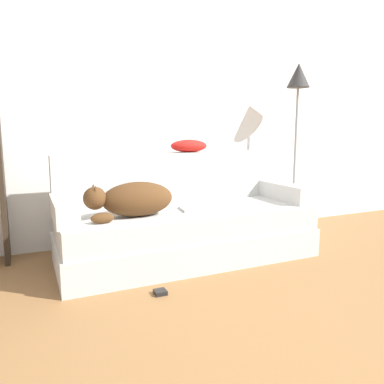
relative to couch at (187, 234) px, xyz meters
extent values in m
cube|color=white|center=(0.18, 0.70, 1.14)|extent=(8.03, 0.06, 2.70)
cube|color=silver|center=(0.00, 0.00, -0.09)|extent=(2.06, 0.83, 0.23)
cube|color=silver|center=(0.00, -0.01, 0.12)|extent=(2.02, 0.79, 0.19)
cube|color=silver|center=(0.00, 0.35, 0.43)|extent=(2.02, 0.15, 0.43)
cube|color=silver|center=(-0.95, -0.01, 0.29)|extent=(0.15, 0.64, 0.15)
cube|color=silver|center=(0.95, -0.01, 0.29)|extent=(0.15, 0.64, 0.15)
ellipsoid|color=#513319|center=(-0.44, -0.10, 0.34)|extent=(0.53, 0.28, 0.25)
sphere|color=#513319|center=(-0.75, -0.10, 0.37)|extent=(0.16, 0.16, 0.16)
cone|color=#513319|center=(-0.75, -0.14, 0.43)|extent=(0.06, 0.06, 0.07)
cone|color=#513319|center=(-0.75, -0.05, 0.43)|extent=(0.06, 0.06, 0.07)
ellipsoid|color=#513319|center=(-0.73, -0.22, 0.25)|extent=(0.16, 0.07, 0.08)
cube|color=#B7B7BC|center=(0.10, -0.08, 0.22)|extent=(0.38, 0.26, 0.02)
ellipsoid|color=red|center=(0.17, 0.34, 0.70)|extent=(0.34, 0.21, 0.11)
cylinder|color=gray|center=(1.38, 0.37, -0.19)|extent=(0.28, 0.28, 0.02)
cylinder|color=gray|center=(1.38, 0.37, 0.54)|extent=(0.02, 0.02, 1.45)
cone|color=#333333|center=(1.38, 0.37, 1.39)|extent=(0.23, 0.23, 0.24)
cube|color=black|center=(-0.44, -0.57, -0.19)|extent=(0.08, 0.08, 0.03)
camera|label=1|loc=(-1.19, -2.73, 0.84)|focal=35.00mm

